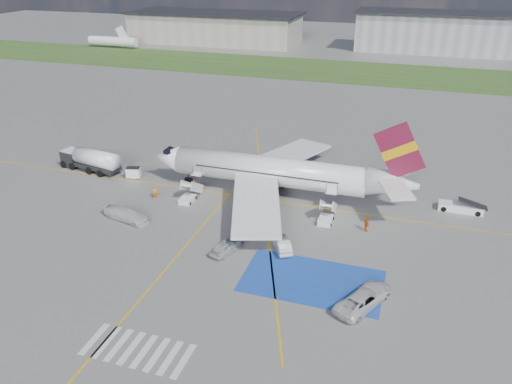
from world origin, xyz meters
TOP-DOWN VIEW (x-y plane):
  - ground at (0.00, 0.00)m, footprint 400.00×400.00m
  - grass_strip at (0.00, 95.00)m, footprint 400.00×30.00m
  - taxiway_line_main at (0.00, 12.00)m, footprint 120.00×0.20m
  - taxiway_line_cross at (-5.00, -10.00)m, footprint 0.20×60.00m
  - taxiway_line_diag at (0.00, 12.00)m, footprint 20.71×56.45m
  - staging_box at (10.00, -4.00)m, footprint 14.00×8.00m
  - crosswalk at (-1.80, -18.00)m, footprint 9.00×4.00m
  - terminal_west at (-55.00, 130.00)m, footprint 60.00×22.00m
  - terminal_centre at (20.00, 135.00)m, footprint 48.00×18.00m
  - airliner at (1.51, 14.00)m, footprint 36.81×32.95m
  - airstairs_fwd at (-9.50, 8.70)m, footprint 1.90×5.20m
  - airstairs_aft at (9.00, 8.70)m, footprint 1.90×5.20m
  - fuel_tanker at (-27.78, 13.42)m, footprint 10.38×4.44m
  - gpu_cart at (-20.28, 12.92)m, footprint 2.24×1.73m
  - belt_loader at (24.90, 16.66)m, footprint 5.86×2.22m
  - car_silver_a at (-0.17, -1.65)m, footprint 2.93×4.69m
  - car_silver_b at (5.57, 0.73)m, footprint 3.32×4.44m
  - van_white_a at (15.39, -6.26)m, footprint 4.68×5.93m
  - van_white_b at (-14.51, 1.43)m, footprint 5.26×3.09m
  - crew_fwd at (-14.02, 7.92)m, footprint 0.72×0.78m
  - crew_nose at (-9.91, 11.51)m, footprint 1.04×1.00m
  - crew_aft at (13.96, 7.76)m, footprint 1.00×1.18m

SIDE VIEW (x-z plane):
  - ground at x=0.00m, z-range 0.00..0.00m
  - grass_strip at x=0.00m, z-range 0.00..0.01m
  - taxiway_line_main at x=0.00m, z-range 0.00..0.01m
  - taxiway_line_cross at x=-5.00m, z-range 0.00..0.01m
  - taxiway_line_diag at x=0.00m, z-range 0.00..0.01m
  - staging_box at x=10.00m, z-range 0.00..0.01m
  - crosswalk at x=-1.80m, z-range 0.00..0.01m
  - belt_loader at x=24.90m, z-range -0.44..1.31m
  - airstairs_fwd at x=-9.50m, z-range -1.18..2.42m
  - airstairs_aft at x=9.00m, z-range -1.18..2.42m
  - car_silver_b at x=5.57m, z-range 0.00..1.40m
  - car_silver_a at x=-0.17m, z-range 0.00..1.49m
  - gpu_cart at x=-20.28m, z-range -0.08..1.58m
  - crew_nose at x=-9.91m, z-range 0.00..1.69m
  - crew_fwd at x=-14.02m, z-range 0.00..1.78m
  - crew_aft at x=13.96m, z-range 0.00..1.89m
  - van_white_b at x=-14.51m, z-range 0.00..1.93m
  - van_white_a at x=15.39m, z-range 0.00..2.02m
  - fuel_tanker at x=-27.78m, z-range -0.27..3.17m
  - airliner at x=1.51m, z-range -2.57..9.35m
  - terminal_west at x=-55.00m, z-range 0.00..10.00m
  - terminal_centre at x=20.00m, z-range 0.00..12.00m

